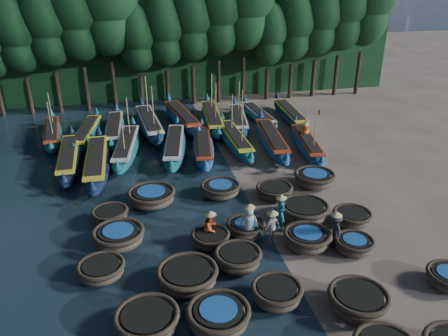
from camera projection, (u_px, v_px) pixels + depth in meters
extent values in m
plane|color=gray|center=(256.00, 213.00, 22.00)|extent=(120.00, 120.00, 0.00)
cube|color=black|center=(185.00, 42.00, 40.74)|extent=(40.00, 3.00, 10.00)
ellipsoid|color=brown|center=(147.00, 323.00, 14.71)|extent=(2.46, 2.46, 0.69)
torus|color=#382E21|center=(147.00, 315.00, 14.57)|extent=(2.25, 2.25, 0.21)
cylinder|color=black|center=(146.00, 315.00, 14.56)|extent=(1.71, 1.71, 0.06)
ellipsoid|color=brown|center=(218.00, 318.00, 14.88)|extent=(2.38, 2.38, 0.70)
torus|color=#382E21|center=(218.00, 311.00, 14.75)|extent=(2.24, 2.24, 0.21)
cylinder|color=black|center=(218.00, 310.00, 14.73)|extent=(1.70, 1.70, 0.06)
cylinder|color=#1B5199|center=(218.00, 309.00, 14.71)|extent=(1.31, 1.31, 0.04)
ellipsoid|color=brown|center=(276.00, 295.00, 15.96)|extent=(2.29, 2.29, 0.68)
torus|color=#382E21|center=(277.00, 288.00, 15.82)|extent=(1.93, 1.93, 0.20)
cylinder|color=black|center=(277.00, 287.00, 15.81)|extent=(1.45, 1.45, 0.06)
ellipsoid|color=brown|center=(358.00, 303.00, 15.59)|extent=(2.19, 2.19, 0.70)
torus|color=#382E21|center=(359.00, 295.00, 15.45)|extent=(2.23, 2.23, 0.21)
cylinder|color=black|center=(359.00, 294.00, 15.44)|extent=(1.69, 1.69, 0.06)
ellipsoid|color=brown|center=(102.00, 271.00, 17.27)|extent=(2.28, 2.28, 0.60)
torus|color=#382E21|center=(101.00, 265.00, 17.15)|extent=(1.91, 1.91, 0.18)
cylinder|color=black|center=(101.00, 265.00, 17.14)|extent=(1.45, 1.45, 0.05)
ellipsoid|color=brown|center=(188.00, 278.00, 16.79)|extent=(2.62, 2.62, 0.73)
torus|color=#382E21|center=(187.00, 271.00, 16.65)|extent=(2.41, 2.41, 0.22)
cylinder|color=black|center=(187.00, 270.00, 16.63)|extent=(1.84, 1.84, 0.07)
ellipsoid|color=brown|center=(238.00, 260.00, 17.84)|extent=(2.10, 2.10, 0.71)
torus|color=#382E21|center=(238.00, 254.00, 17.70)|extent=(1.98, 1.98, 0.22)
cylinder|color=black|center=(238.00, 253.00, 17.68)|extent=(1.48, 1.48, 0.06)
ellipsoid|color=brown|center=(307.00, 241.00, 19.14)|extent=(2.39, 2.39, 0.70)
torus|color=#382E21|center=(307.00, 234.00, 19.00)|extent=(2.12, 2.12, 0.21)
cylinder|color=black|center=(307.00, 233.00, 18.99)|extent=(1.60, 1.60, 0.06)
cylinder|color=#1B5199|center=(308.00, 233.00, 18.97)|extent=(1.23, 1.23, 0.04)
ellipsoid|color=brown|center=(354.00, 246.00, 18.85)|extent=(2.08, 2.08, 0.59)
torus|color=#382E21|center=(355.00, 241.00, 18.74)|extent=(1.74, 1.74, 0.18)
cylinder|color=black|center=(355.00, 240.00, 18.72)|extent=(1.31, 1.31, 0.05)
cylinder|color=#1B5199|center=(355.00, 239.00, 18.71)|extent=(1.01, 1.01, 0.04)
ellipsoid|color=brown|center=(119.00, 238.00, 19.26)|extent=(2.65, 2.65, 0.73)
torus|color=#382E21|center=(118.00, 232.00, 19.11)|extent=(2.32, 2.32, 0.22)
cylinder|color=black|center=(118.00, 231.00, 19.10)|extent=(1.76, 1.76, 0.07)
cylinder|color=#1B5199|center=(118.00, 230.00, 19.08)|extent=(1.35, 1.35, 0.04)
ellipsoid|color=brown|center=(210.00, 240.00, 19.27)|extent=(1.98, 1.98, 0.61)
torus|color=#382E21|center=(210.00, 234.00, 19.15)|extent=(1.75, 1.75, 0.19)
cylinder|color=black|center=(210.00, 234.00, 19.13)|extent=(1.31, 1.31, 0.06)
ellipsoid|color=brown|center=(246.00, 229.00, 20.13)|extent=(1.70, 1.70, 0.57)
torus|color=#382E21|center=(246.00, 224.00, 20.02)|extent=(1.81, 1.81, 0.17)
cylinder|color=black|center=(246.00, 223.00, 20.00)|extent=(1.38, 1.38, 0.05)
cylinder|color=#1B5199|center=(246.00, 223.00, 19.99)|extent=(1.06, 1.06, 0.03)
ellipsoid|color=brown|center=(304.00, 212.00, 21.30)|extent=(2.72, 2.72, 0.75)
torus|color=#382E21|center=(305.00, 206.00, 21.15)|extent=(2.45, 2.45, 0.23)
cylinder|color=black|center=(305.00, 205.00, 21.13)|extent=(1.87, 1.87, 0.07)
ellipsoid|color=brown|center=(352.00, 219.00, 20.89)|extent=(2.27, 2.27, 0.62)
torus|color=#382E21|center=(352.00, 213.00, 20.77)|extent=(1.89, 1.89, 0.19)
cylinder|color=black|center=(353.00, 213.00, 20.76)|extent=(1.43, 1.43, 0.06)
ellipsoid|color=brown|center=(110.00, 217.00, 21.05)|extent=(1.64, 1.64, 0.64)
torus|color=#382E21|center=(110.00, 211.00, 20.93)|extent=(1.78, 1.78, 0.19)
cylinder|color=black|center=(110.00, 210.00, 20.91)|extent=(1.33, 1.33, 0.06)
ellipsoid|color=brown|center=(152.00, 198.00, 22.63)|extent=(2.83, 2.83, 0.73)
torus|color=#382E21|center=(151.00, 192.00, 22.49)|extent=(2.49, 2.49, 0.22)
cylinder|color=black|center=(151.00, 192.00, 22.47)|extent=(1.90, 1.90, 0.07)
cylinder|color=#1B5199|center=(151.00, 191.00, 22.45)|extent=(1.46, 1.46, 0.04)
ellipsoid|color=brown|center=(220.00, 191.00, 23.49)|extent=(2.03, 2.03, 0.66)
torus|color=#382E21|center=(220.00, 185.00, 23.36)|extent=(2.17, 2.17, 0.20)
cylinder|color=black|center=(220.00, 185.00, 23.35)|extent=(1.65, 1.65, 0.06)
cylinder|color=#1B5199|center=(220.00, 184.00, 23.33)|extent=(1.27, 1.27, 0.04)
ellipsoid|color=brown|center=(274.00, 192.00, 23.41)|extent=(2.07, 2.07, 0.59)
torus|color=#382E21|center=(274.00, 187.00, 23.29)|extent=(1.99, 1.99, 0.18)
cylinder|color=black|center=(274.00, 187.00, 23.28)|extent=(1.52, 1.52, 0.05)
ellipsoid|color=brown|center=(314.00, 180.00, 24.59)|extent=(2.80, 2.80, 0.72)
torus|color=#382E21|center=(315.00, 175.00, 24.45)|extent=(2.33, 2.33, 0.22)
cylinder|color=black|center=(315.00, 174.00, 24.44)|extent=(1.77, 1.77, 0.07)
cylinder|color=#1B5199|center=(315.00, 173.00, 24.42)|extent=(1.36, 1.36, 0.04)
ellipsoid|color=#0E2036|center=(69.00, 159.00, 26.92)|extent=(1.70, 8.05, 1.00)
cone|color=#0E2036|center=(71.00, 129.00, 30.08)|extent=(0.44, 0.44, 0.60)
cone|color=#0E2036|center=(63.00, 177.00, 23.24)|extent=(0.44, 0.44, 0.50)
cube|color=gold|center=(68.00, 153.00, 26.74)|extent=(1.25, 6.23, 0.12)
cube|color=black|center=(68.00, 152.00, 26.71)|extent=(0.95, 5.43, 0.10)
ellipsoid|color=#0E2036|center=(97.00, 163.00, 26.26)|extent=(1.62, 8.67, 1.08)
cone|color=#0E2036|center=(98.00, 129.00, 29.72)|extent=(0.48, 0.48, 0.65)
cone|color=#0E2036|center=(92.00, 184.00, 22.24)|extent=(0.48, 0.48, 0.54)
cube|color=gold|center=(96.00, 156.00, 26.07)|extent=(1.18, 6.72, 0.13)
cube|color=black|center=(96.00, 155.00, 26.04)|extent=(0.89, 5.85, 0.11)
ellipsoid|color=#116060|center=(127.00, 148.00, 28.53)|extent=(2.63, 8.30, 1.02)
cone|color=#116060|center=(132.00, 119.00, 31.86)|extent=(0.45, 0.45, 0.61)
cone|color=#116060|center=(117.00, 165.00, 24.66)|extent=(0.45, 0.45, 0.51)
cube|color=beige|center=(126.00, 142.00, 28.35)|extent=(1.97, 6.42, 0.12)
cube|color=black|center=(126.00, 141.00, 28.31)|extent=(1.58, 5.57, 0.10)
cylinder|color=#997F4C|center=(128.00, 119.00, 28.96)|extent=(0.07, 0.24, 2.86)
cylinder|color=#997F4C|center=(123.00, 133.00, 26.46)|extent=(0.07, 0.24, 2.86)
plane|color=red|center=(123.00, 113.00, 25.96)|extent=(0.00, 0.36, 0.36)
ellipsoid|color=#116060|center=(175.00, 147.00, 28.75)|extent=(2.81, 8.19, 1.01)
cone|color=#116060|center=(177.00, 119.00, 32.04)|extent=(0.44, 0.44, 0.60)
cone|color=#116060|center=(171.00, 163.00, 24.93)|extent=(0.44, 0.44, 0.50)
cube|color=beige|center=(174.00, 141.00, 28.58)|extent=(2.11, 6.33, 0.12)
cube|color=black|center=(174.00, 140.00, 28.54)|extent=(1.70, 5.49, 0.10)
ellipsoid|color=navy|center=(203.00, 148.00, 28.72)|extent=(2.47, 7.69, 0.95)
cone|color=navy|center=(202.00, 121.00, 31.81)|extent=(0.42, 0.42, 0.57)
cone|color=navy|center=(205.00, 162.00, 25.14)|extent=(0.42, 0.42, 0.47)
cube|color=#AD3315|center=(203.00, 142.00, 28.55)|extent=(1.85, 5.95, 0.11)
cube|color=black|center=(203.00, 141.00, 28.52)|extent=(1.49, 5.16, 0.09)
ellipsoid|color=#116060|center=(235.00, 141.00, 29.83)|extent=(1.51, 7.93, 0.99)
cone|color=#116060|center=(222.00, 115.00, 32.97)|extent=(0.44, 0.44, 0.59)
cone|color=#116060|center=(251.00, 154.00, 26.17)|extent=(0.44, 0.44, 0.49)
cube|color=gold|center=(235.00, 135.00, 29.66)|extent=(1.10, 6.14, 0.12)
cube|color=black|center=(235.00, 134.00, 29.63)|extent=(0.83, 5.35, 0.10)
cylinder|color=#997F4C|center=(232.00, 113.00, 30.24)|extent=(0.07, 0.24, 2.77)
cylinder|color=#997F4C|center=(242.00, 126.00, 27.88)|extent=(0.07, 0.24, 2.77)
plane|color=red|center=(245.00, 107.00, 27.41)|extent=(0.00, 0.35, 0.35)
ellipsoid|color=navy|center=(272.00, 141.00, 29.71)|extent=(2.47, 8.51, 1.05)
cone|color=navy|center=(261.00, 113.00, 33.12)|extent=(0.46, 0.46, 0.63)
cone|color=navy|center=(287.00, 156.00, 25.75)|extent=(0.46, 0.46, 0.52)
cube|color=#AD3315|center=(272.00, 135.00, 29.52)|extent=(1.85, 6.59, 0.13)
cube|color=black|center=(272.00, 134.00, 29.49)|extent=(1.47, 5.72, 0.10)
ellipsoid|color=navy|center=(307.00, 145.00, 29.24)|extent=(2.57, 7.64, 0.94)
cone|color=navy|center=(296.00, 119.00, 32.31)|extent=(0.41, 0.41, 0.56)
cone|color=navy|center=(322.00, 158.00, 25.68)|extent=(0.41, 0.41, 0.47)
cube|color=#AD3315|center=(307.00, 139.00, 29.08)|extent=(1.93, 5.91, 0.11)
cube|color=black|center=(307.00, 138.00, 29.04)|extent=(1.55, 5.13, 0.09)
cylinder|color=#997F4C|center=(306.00, 118.00, 29.64)|extent=(0.07, 0.22, 2.63)
cylinder|color=#997F4C|center=(315.00, 130.00, 27.34)|extent=(0.07, 0.22, 2.63)
plane|color=red|center=(319.00, 113.00, 26.87)|extent=(0.00, 0.33, 0.33)
ellipsoid|color=#116060|center=(52.00, 134.00, 31.09)|extent=(2.12, 7.45, 0.92)
cone|color=#116060|center=(52.00, 112.00, 33.92)|extent=(0.40, 0.40, 0.55)
cone|color=#116060|center=(50.00, 144.00, 27.79)|extent=(0.40, 0.40, 0.46)
cube|color=#AD3315|center=(51.00, 129.00, 30.93)|extent=(1.58, 5.77, 0.11)
cube|color=black|center=(51.00, 128.00, 30.90)|extent=(1.26, 5.01, 0.09)
cylinder|color=#997F4C|center=(51.00, 110.00, 31.46)|extent=(0.06, 0.22, 2.57)
cylinder|color=#997F4C|center=(50.00, 120.00, 29.32)|extent=(0.06, 0.22, 2.57)
plane|color=red|center=(49.00, 104.00, 28.90)|extent=(0.00, 0.32, 0.32)
ellipsoid|color=#116060|center=(87.00, 134.00, 31.09)|extent=(2.52, 7.71, 0.95)
cone|color=#116060|center=(96.00, 110.00, 34.19)|extent=(0.42, 0.42, 0.57)
cone|color=#116060|center=(73.00, 146.00, 27.50)|extent=(0.42, 0.42, 0.47)
cube|color=gold|center=(86.00, 129.00, 30.92)|extent=(1.89, 5.97, 0.11)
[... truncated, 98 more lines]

